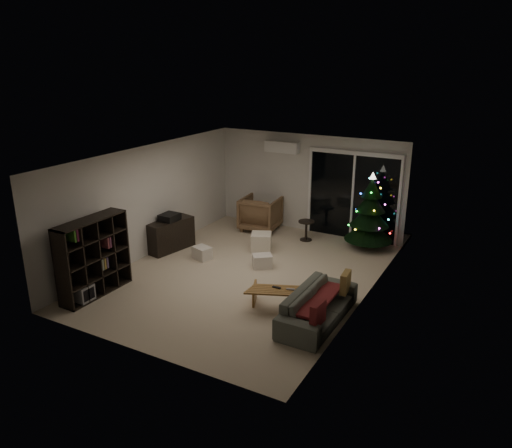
{
  "coord_description": "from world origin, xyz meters",
  "views": [
    {
      "loc": [
        4.79,
        -8.24,
        4.34
      ],
      "look_at": [
        0.1,
        0.3,
        1.05
      ],
      "focal_mm": 35.0,
      "sensor_mm": 36.0,
      "label": 1
    }
  ],
  "objects_px": {
    "media_cabinet": "(171,235)",
    "christmas_tree": "(370,211)",
    "sofa": "(318,306)",
    "armchair": "(261,213)",
    "bookshelf": "(86,255)",
    "coffee_table": "(284,300)"
  },
  "relations": [
    {
      "from": "armchair",
      "to": "christmas_tree",
      "type": "bearing_deg",
      "value": 175.94
    },
    {
      "from": "media_cabinet",
      "to": "christmas_tree",
      "type": "bearing_deg",
      "value": 41.3
    },
    {
      "from": "media_cabinet",
      "to": "sofa",
      "type": "height_order",
      "value": "media_cabinet"
    },
    {
      "from": "coffee_table",
      "to": "bookshelf",
      "type": "bearing_deg",
      "value": 174.55
    },
    {
      "from": "christmas_tree",
      "to": "bookshelf",
      "type": "bearing_deg",
      "value": -129.55
    },
    {
      "from": "bookshelf",
      "to": "media_cabinet",
      "type": "xyz_separation_m",
      "value": [
        0.0,
        2.52,
        -0.39
      ]
    },
    {
      "from": "media_cabinet",
      "to": "coffee_table",
      "type": "distance_m",
      "value": 3.88
    },
    {
      "from": "media_cabinet",
      "to": "sofa",
      "type": "bearing_deg",
      "value": -7.76
    },
    {
      "from": "media_cabinet",
      "to": "armchair",
      "type": "distance_m",
      "value": 2.56
    },
    {
      "from": "sofa",
      "to": "christmas_tree",
      "type": "xyz_separation_m",
      "value": [
        -0.27,
        3.82,
        0.63
      ]
    },
    {
      "from": "christmas_tree",
      "to": "media_cabinet",
      "type": "bearing_deg",
      "value": -149.66
    },
    {
      "from": "bookshelf",
      "to": "armchair",
      "type": "height_order",
      "value": "bookshelf"
    },
    {
      "from": "bookshelf",
      "to": "sofa",
      "type": "xyz_separation_m",
      "value": [
        4.3,
        1.06,
        -0.47
      ]
    },
    {
      "from": "media_cabinet",
      "to": "bookshelf",
      "type": "bearing_deg",
      "value": -79.04
    },
    {
      "from": "bookshelf",
      "to": "christmas_tree",
      "type": "distance_m",
      "value": 6.33
    },
    {
      "from": "media_cabinet",
      "to": "sofa",
      "type": "relative_size",
      "value": 0.59
    },
    {
      "from": "sofa",
      "to": "armchair",
      "type": "bearing_deg",
      "value": 40.38
    },
    {
      "from": "media_cabinet",
      "to": "christmas_tree",
      "type": "relative_size",
      "value": 0.63
    },
    {
      "from": "media_cabinet",
      "to": "coffee_table",
      "type": "xyz_separation_m",
      "value": [
        3.62,
        -1.39,
        -0.16
      ]
    },
    {
      "from": "media_cabinet",
      "to": "christmas_tree",
      "type": "distance_m",
      "value": 4.7
    },
    {
      "from": "armchair",
      "to": "coffee_table",
      "type": "relative_size",
      "value": 0.76
    },
    {
      "from": "armchair",
      "to": "media_cabinet",
      "type": "bearing_deg",
      "value": 57.23
    }
  ]
}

